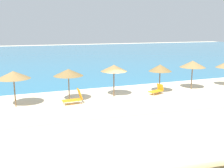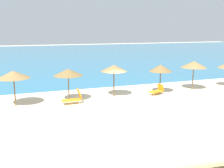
{
  "view_description": "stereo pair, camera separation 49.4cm",
  "coord_description": "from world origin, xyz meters",
  "px_view_note": "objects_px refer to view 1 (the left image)",
  "views": [
    {
      "loc": [
        -7.96,
        -18.65,
        5.81
      ],
      "look_at": [
        -0.15,
        2.02,
        1.11
      ],
      "focal_mm": 41.76,
      "sensor_mm": 36.0,
      "label": 1
    },
    {
      "loc": [
        -7.49,
        -18.82,
        5.81
      ],
      "look_at": [
        -0.15,
        2.02,
        1.11
      ],
      "focal_mm": 41.76,
      "sensor_mm": 36.0,
      "label": 2
    }
  ],
  "objects_px": {
    "beach_umbrella_4": "(68,72)",
    "beach_umbrella_7": "(193,64)",
    "beach_umbrella_6": "(160,68)",
    "beach_umbrella_3": "(13,75)",
    "lounge_chair_1": "(74,98)",
    "lounge_chair_3": "(157,90)",
    "beach_umbrella_5": "(114,68)"
  },
  "relations": [
    {
      "from": "beach_umbrella_7",
      "to": "lounge_chair_1",
      "type": "bearing_deg",
      "value": -174.88
    },
    {
      "from": "beach_umbrella_3",
      "to": "beach_umbrella_6",
      "type": "distance_m",
      "value": 12.52
    },
    {
      "from": "beach_umbrella_6",
      "to": "lounge_chair_3",
      "type": "bearing_deg",
      "value": -140.1
    },
    {
      "from": "beach_umbrella_5",
      "to": "lounge_chair_1",
      "type": "height_order",
      "value": "beach_umbrella_5"
    },
    {
      "from": "beach_umbrella_3",
      "to": "lounge_chair_1",
      "type": "height_order",
      "value": "beach_umbrella_3"
    },
    {
      "from": "beach_umbrella_4",
      "to": "beach_umbrella_6",
      "type": "height_order",
      "value": "beach_umbrella_4"
    },
    {
      "from": "beach_umbrella_6",
      "to": "beach_umbrella_7",
      "type": "bearing_deg",
      "value": 2.75
    },
    {
      "from": "beach_umbrella_3",
      "to": "lounge_chair_1",
      "type": "xyz_separation_m",
      "value": [
        4.34,
        -0.91,
        -1.96
      ]
    },
    {
      "from": "beach_umbrella_4",
      "to": "beach_umbrella_7",
      "type": "xyz_separation_m",
      "value": [
        12.1,
        0.16,
        0.08
      ]
    },
    {
      "from": "beach_umbrella_6",
      "to": "lounge_chair_3",
      "type": "distance_m",
      "value": 2.04
    },
    {
      "from": "beach_umbrella_4",
      "to": "beach_umbrella_5",
      "type": "height_order",
      "value": "beach_umbrella_5"
    },
    {
      "from": "beach_umbrella_3",
      "to": "beach_umbrella_7",
      "type": "xyz_separation_m",
      "value": [
        16.22,
        0.15,
        0.03
      ]
    },
    {
      "from": "beach_umbrella_3",
      "to": "beach_umbrella_7",
      "type": "height_order",
      "value": "beach_umbrella_7"
    },
    {
      "from": "lounge_chair_1",
      "to": "beach_umbrella_3",
      "type": "bearing_deg",
      "value": 75.35
    },
    {
      "from": "beach_umbrella_5",
      "to": "beach_umbrella_6",
      "type": "relative_size",
      "value": 1.06
    },
    {
      "from": "beach_umbrella_3",
      "to": "beach_umbrella_5",
      "type": "height_order",
      "value": "beach_umbrella_5"
    },
    {
      "from": "beach_umbrella_4",
      "to": "beach_umbrella_7",
      "type": "relative_size",
      "value": 0.96
    },
    {
      "from": "beach_umbrella_5",
      "to": "lounge_chair_1",
      "type": "distance_m",
      "value": 4.4
    },
    {
      "from": "lounge_chair_3",
      "to": "beach_umbrella_6",
      "type": "bearing_deg",
      "value": -68.0
    },
    {
      "from": "beach_umbrella_7",
      "to": "lounge_chair_3",
      "type": "relative_size",
      "value": 1.86
    },
    {
      "from": "beach_umbrella_5",
      "to": "beach_umbrella_6",
      "type": "height_order",
      "value": "beach_umbrella_5"
    },
    {
      "from": "beach_umbrella_5",
      "to": "beach_umbrella_7",
      "type": "xyz_separation_m",
      "value": [
        8.13,
        -0.03,
        -0.03
      ]
    },
    {
      "from": "lounge_chair_3",
      "to": "beach_umbrella_7",
      "type": "bearing_deg",
      "value": -99.88
    },
    {
      "from": "lounge_chair_1",
      "to": "beach_umbrella_4",
      "type": "bearing_deg",
      "value": 11.28
    },
    {
      "from": "beach_umbrella_3",
      "to": "beach_umbrella_6",
      "type": "xyz_separation_m",
      "value": [
        12.52,
        -0.03,
        -0.13
      ]
    },
    {
      "from": "beach_umbrella_5",
      "to": "lounge_chair_3",
      "type": "height_order",
      "value": "beach_umbrella_5"
    },
    {
      "from": "lounge_chair_3",
      "to": "beach_umbrella_5",
      "type": "bearing_deg",
      "value": 63.07
    },
    {
      "from": "beach_umbrella_6",
      "to": "beach_umbrella_7",
      "type": "xyz_separation_m",
      "value": [
        3.7,
        0.18,
        0.15
      ]
    },
    {
      "from": "beach_umbrella_3",
      "to": "beach_umbrella_6",
      "type": "relative_size",
      "value": 1.04
    },
    {
      "from": "beach_umbrella_7",
      "to": "lounge_chair_3",
      "type": "bearing_deg",
      "value": -171.97
    },
    {
      "from": "beach_umbrella_4",
      "to": "beach_umbrella_3",
      "type": "bearing_deg",
      "value": 179.84
    },
    {
      "from": "beach_umbrella_4",
      "to": "beach_umbrella_6",
      "type": "bearing_deg",
      "value": -0.12
    }
  ]
}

